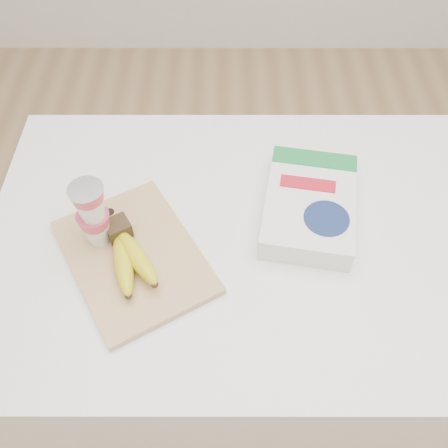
# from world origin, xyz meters

# --- Properties ---
(room) EXTENTS (4.00, 4.00, 4.00)m
(room) POSITION_xyz_m (0.00, 0.00, 1.35)
(room) COLOR tan
(room) RESTS_ON ground
(table) EXTENTS (1.13, 0.75, 0.85)m
(table) POSITION_xyz_m (0.00, 0.00, 0.42)
(table) COLOR white
(table) RESTS_ON ground
(cutting_board) EXTENTS (0.37, 0.40, 0.02)m
(cutting_board) POSITION_xyz_m (-0.24, -0.07, 0.86)
(cutting_board) COLOR tan
(cutting_board) RESTS_ON table
(bananas) EXTENTS (0.14, 0.19, 0.05)m
(bananas) POSITION_xyz_m (-0.25, -0.08, 0.88)
(bananas) COLOR #382816
(bananas) RESTS_ON cutting_board
(yogurt_stack) EXTENTS (0.07, 0.07, 0.15)m
(yogurt_stack) POSITION_xyz_m (-0.31, -0.03, 0.95)
(yogurt_stack) COLOR white
(yogurt_stack) RESTS_ON cutting_board
(cereal_box) EXTENTS (0.23, 0.30, 0.06)m
(cereal_box) POSITION_xyz_m (0.12, 0.05, 0.88)
(cereal_box) COLOR white
(cereal_box) RESTS_ON table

